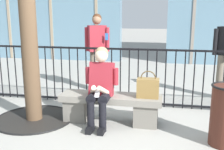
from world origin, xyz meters
TOP-DOWN VIEW (x-y plane):
  - ground_plane at (0.00, 0.00)m, footprint 60.00×60.00m
  - stone_bench at (0.00, 0.00)m, footprint 1.60×0.44m
  - seated_person_with_phone at (-0.13, -0.13)m, footprint 0.52×0.66m
  - handbag_on_bench at (0.58, -0.01)m, footprint 0.33×0.19m
  - bystander_at_railing at (-0.67, 1.75)m, footprint 0.55×0.38m
  - plaza_railing at (-0.00, 0.89)m, footprint 7.37×0.04m

SIDE VIEW (x-z plane):
  - ground_plane at x=0.00m, z-range 0.00..0.00m
  - stone_bench at x=0.00m, z-range 0.05..0.50m
  - plaza_railing at x=0.00m, z-range 0.01..1.10m
  - handbag_on_bench at x=0.58m, z-range 0.40..0.81m
  - seated_person_with_phone at x=-0.13m, z-range 0.04..1.26m
  - bystander_at_railing at x=-0.67m, z-range 0.15..1.86m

